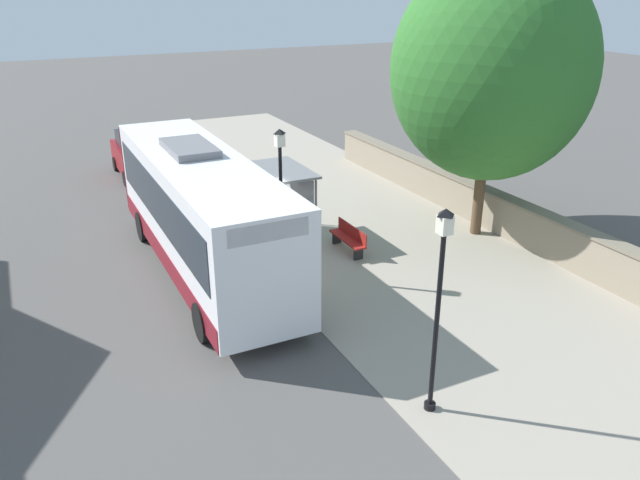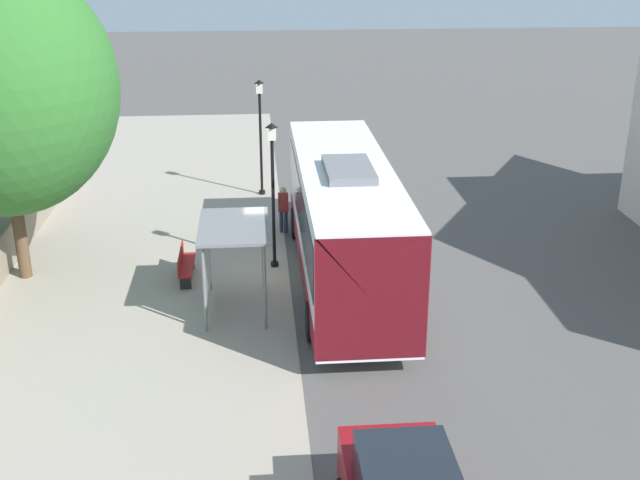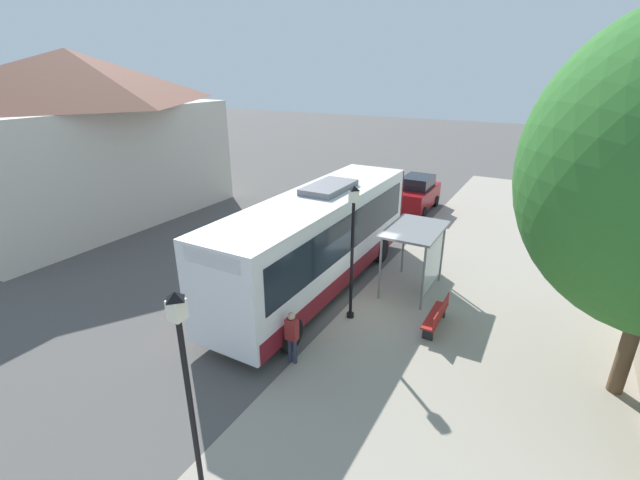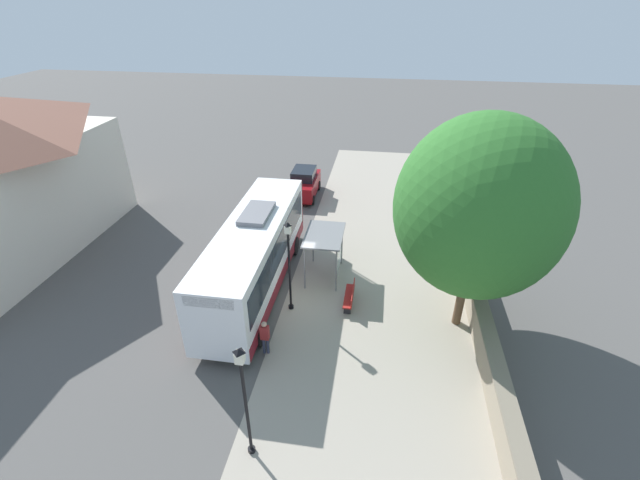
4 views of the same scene
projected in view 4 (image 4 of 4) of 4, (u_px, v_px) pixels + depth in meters
ground_plane at (286, 298)px, 20.27m from camera, size 120.00×120.00×0.00m
sidewalk_plaza at (382, 307)px, 19.67m from camera, size 9.00×44.00×0.02m
stone_wall at (475, 303)px, 18.79m from camera, size 0.60×20.00×1.37m
bus at (255, 253)px, 20.02m from camera, size 2.64×10.71×3.76m
bus_shelter at (327, 242)px, 20.80m from camera, size 1.82×2.76×2.43m
pedestrian at (265, 335)px, 16.70m from camera, size 0.34×0.22×1.60m
bench at (350, 296)px, 19.61m from camera, size 0.40×1.82×0.88m
street_lamp_near at (289, 260)px, 18.26m from camera, size 0.28×0.28×4.45m
street_lamp_far at (245, 395)px, 12.18m from camera, size 0.28×0.28×4.41m
shade_tree at (480, 208)px, 15.93m from camera, size 6.42×6.42×9.11m
parked_car_behind_bus at (304, 183)px, 29.88m from camera, size 1.89×3.92×1.96m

